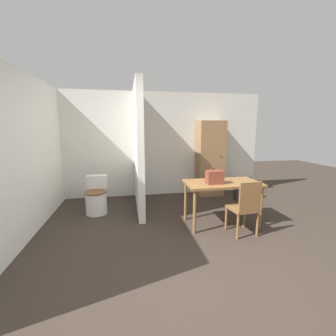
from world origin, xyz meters
TOP-DOWN VIEW (x-y plane):
  - ground_plane at (0.00, 0.00)m, footprint 16.00×16.00m
  - wall_back at (0.00, 3.37)m, footprint 5.31×0.12m
  - wall_left at (-2.22, 1.65)m, footprint 0.12×4.31m
  - partition_wall at (-0.46, 2.44)m, footprint 0.12×1.73m
  - dining_table at (0.90, 1.36)m, footprint 1.26×0.67m
  - wooden_chair at (1.08, 0.89)m, footprint 0.43×0.43m
  - toilet at (-1.31, 2.29)m, footprint 0.43×0.57m
  - handbag at (0.72, 1.28)m, footprint 0.27×0.17m
  - wooden_cabinet at (1.32, 3.07)m, footprint 0.64×0.46m
  - space_heater at (1.92, 2.52)m, footprint 0.34×0.17m

SIDE VIEW (x-z plane):
  - ground_plane at x=0.00m, z-range 0.00..0.00m
  - space_heater at x=1.92m, z-range 0.00..0.56m
  - toilet at x=-1.31m, z-range -0.06..0.65m
  - wooden_chair at x=1.08m, z-range 0.03..0.91m
  - dining_table at x=0.90m, z-range 0.29..1.04m
  - handbag at x=0.72m, z-range 0.71..1.01m
  - wooden_cabinet at x=1.32m, z-range 0.00..1.83m
  - wall_back at x=0.00m, z-range 0.00..2.50m
  - wall_left at x=-2.22m, z-range 0.00..2.50m
  - partition_wall at x=-0.46m, z-range 0.00..2.50m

